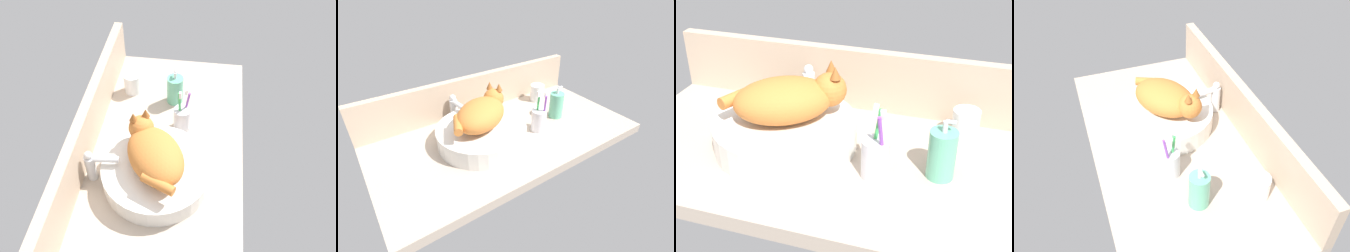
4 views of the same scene
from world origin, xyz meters
TOP-DOWN VIEW (x-y plane):
  - ground_plane at (0.00, 0.00)cm, footprint 113.12×58.62cm
  - backsplash_panel at (0.00, 27.51)cm, footprint 113.12×3.60cm
  - sink_basin at (-11.23, 0.61)cm, footprint 36.90×36.90cm
  - cat at (-10.11, 1.41)cm, footprint 30.22×27.72cm
  - faucet at (-13.12, 21.58)cm, footprint 3.79×11.86cm
  - soap_dispenser at (29.01, -1.11)cm, footprint 6.64×6.64cm
  - toothbrush_cup at (14.29, -5.64)cm, footprint 6.62×6.62cm
  - water_glass at (32.92, 17.52)cm, footprint 7.14×7.14cm

SIDE VIEW (x-z plane):
  - ground_plane at x=0.00cm, z-range -4.00..0.00cm
  - water_glass at x=32.92cm, z-range -0.59..8.20cm
  - sink_basin at x=-11.23cm, z-range 0.00..7.69cm
  - toothbrush_cup at x=14.29cm, z-range -4.07..14.62cm
  - soap_dispenser at x=29.01cm, z-range -1.56..13.95cm
  - faucet at x=-13.12cm, z-range 0.50..14.10cm
  - backsplash_panel at x=0.00cm, z-range 0.00..18.10cm
  - cat at x=-10.11cm, z-range 6.44..20.44cm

